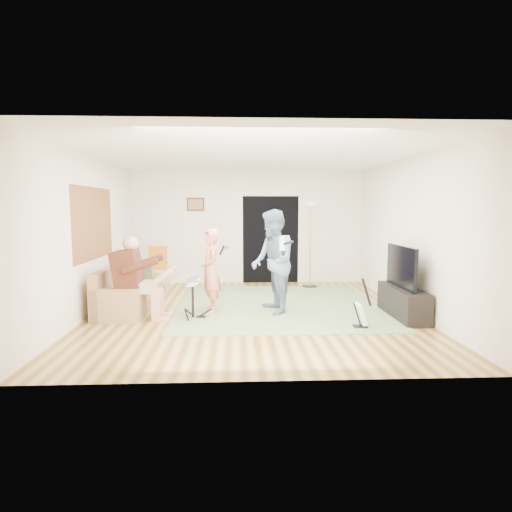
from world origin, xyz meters
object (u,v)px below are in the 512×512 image
Objects in this scene: sofa at (124,296)px; television at (401,267)px; torchiere_lamp at (311,229)px; guitar_spare at (361,314)px; tv_cabinet at (403,302)px; dining_chair at (156,275)px; guitarist at (273,262)px; drum_kit at (193,301)px; singer at (211,271)px.

sofa is 4.83m from television.
guitar_spare is at bearing -86.55° from torchiere_lamp.
tv_cabinet is at bearing -68.37° from torchiere_lamp.
television is (4.48, -2.42, 0.50)m from dining_chair.
tv_cabinet is (0.89, 0.61, 0.03)m from guitar_spare.
guitarist is 3.18m from dining_chair.
tv_cabinet is at bearing -23.12° from dining_chair.
torchiere_lamp is at bearing 93.45° from guitar_spare.
torchiere_lamp is at bearing 111.63° from tv_cabinet.
guitarist reaches higher than dining_chair.
drum_kit is (1.29, -0.65, 0.03)m from sofa.
guitar_spare is 0.78× the size of dining_chair.
guitarist is at bearing 70.56° from singer.
guitar_spare is 0.39× the size of torchiere_lamp.
singer is at bearing -51.28° from dining_chair.
guitar_spare is (1.26, -0.98, -0.68)m from guitarist.
singer is 3.21m from television.
torchiere_lamp is at bearing 28.92° from sofa.
dining_chair is at bearing 113.64° from drum_kit.
television is at bearing -1.19° from drum_kit.
dining_chair is 0.84× the size of television.
dining_chair reaches higher than guitar_spare.
torchiere_lamp is 2.99m from television.
singer reaches higher than sofa.
sofa is 2.73m from guitarist.
guitarist is 2.14m from television.
drum_kit is 0.46× the size of singer.
guitar_spare is at bearing -145.53° from tv_cabinet.
television is at bearing -69.27° from torchiere_lamp.
drum_kit is 0.57× the size of television.
guitar_spare reaches higher than drum_kit.
torchiere_lamp is at bearing 48.19° from drum_kit.
tv_cabinet is at bearing -1.18° from drum_kit.
television is (2.10, -0.37, -0.05)m from guitarist.
guitarist is 2.65m from torchiere_lamp.
sofa is 1.96× the size of dining_chair.
guitarist is 1.28× the size of tv_cabinet.
television is (0.84, 0.61, 0.63)m from guitar_spare.
sofa is 4.35m from torchiere_lamp.
tv_cabinet is (1.09, -2.76, -1.09)m from torchiere_lamp.
torchiere_lamp reaches higher than sofa.
torchiere_lamp is (1.06, 2.39, 0.44)m from guitarist.
dining_chair is 5.13m from tv_cabinet.
television reaches higher than drum_kit.
tv_cabinet is at bearing 0.00° from television.
drum_kit is at bearing -61.36° from dining_chair.
guitar_spare is at bearing 51.04° from singer.
singer is 1.49× the size of dining_chair.
singer is at bearing -9.22° from sofa.
guitarist reaches higher than drum_kit.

